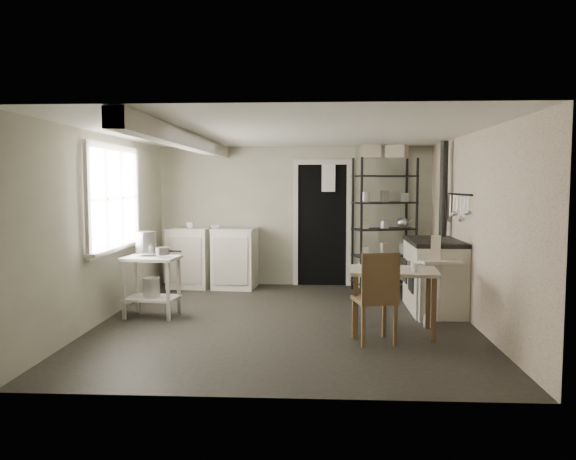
{
  "coord_description": "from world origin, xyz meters",
  "views": [
    {
      "loc": [
        0.38,
        -6.79,
        1.69
      ],
      "look_at": [
        0.0,
        0.3,
        1.1
      ],
      "focal_mm": 35.0,
      "sensor_mm": 36.0,
      "label": 1
    }
  ],
  "objects_px": {
    "prep_table": "(152,286)",
    "stove": "(434,278)",
    "shelf_rack": "(384,230)",
    "chair": "(374,297)",
    "stockpot": "(146,242)",
    "base_cabinets": "(213,259)",
    "work_table": "(393,300)",
    "flour_sack": "(367,276)"
  },
  "relations": [
    {
      "from": "prep_table",
      "to": "stockpot",
      "type": "xyz_separation_m",
      "value": [
        -0.09,
        0.1,
        0.54
      ]
    },
    {
      "from": "base_cabinets",
      "to": "shelf_rack",
      "type": "bearing_deg",
      "value": 3.82
    },
    {
      "from": "stockpot",
      "to": "base_cabinets",
      "type": "height_order",
      "value": "stockpot"
    },
    {
      "from": "prep_table",
      "to": "shelf_rack",
      "type": "relative_size",
      "value": 0.37
    },
    {
      "from": "base_cabinets",
      "to": "stove",
      "type": "height_order",
      "value": "base_cabinets"
    },
    {
      "from": "prep_table",
      "to": "flour_sack",
      "type": "bearing_deg",
      "value": 32.57
    },
    {
      "from": "stove",
      "to": "work_table",
      "type": "bearing_deg",
      "value": -119.74
    },
    {
      "from": "prep_table",
      "to": "chair",
      "type": "height_order",
      "value": "chair"
    },
    {
      "from": "prep_table",
      "to": "work_table",
      "type": "height_order",
      "value": "prep_table"
    },
    {
      "from": "prep_table",
      "to": "stove",
      "type": "bearing_deg",
      "value": 8.33
    },
    {
      "from": "flour_sack",
      "to": "prep_table",
      "type": "bearing_deg",
      "value": -147.43
    },
    {
      "from": "stove",
      "to": "chair",
      "type": "bearing_deg",
      "value": -120.68
    },
    {
      "from": "prep_table",
      "to": "base_cabinets",
      "type": "relative_size",
      "value": 0.52
    },
    {
      "from": "shelf_rack",
      "to": "stove",
      "type": "relative_size",
      "value": 1.74
    },
    {
      "from": "stove",
      "to": "work_table",
      "type": "height_order",
      "value": "stove"
    },
    {
      "from": "flour_sack",
      "to": "base_cabinets",
      "type": "bearing_deg",
      "value": 175.07
    },
    {
      "from": "stove",
      "to": "chair",
      "type": "height_order",
      "value": "chair"
    },
    {
      "from": "chair",
      "to": "stove",
      "type": "bearing_deg",
      "value": 45.75
    },
    {
      "from": "shelf_rack",
      "to": "chair",
      "type": "bearing_deg",
      "value": -118.16
    },
    {
      "from": "shelf_rack",
      "to": "stockpot",
      "type": "bearing_deg",
      "value": -169.0
    },
    {
      "from": "stockpot",
      "to": "flour_sack",
      "type": "height_order",
      "value": "stockpot"
    },
    {
      "from": "stockpot",
      "to": "shelf_rack",
      "type": "height_order",
      "value": "shelf_rack"
    },
    {
      "from": "prep_table",
      "to": "work_table",
      "type": "relative_size",
      "value": 0.8
    },
    {
      "from": "prep_table",
      "to": "flour_sack",
      "type": "relative_size",
      "value": 1.51
    },
    {
      "from": "work_table",
      "to": "shelf_rack",
      "type": "bearing_deg",
      "value": 85.53
    },
    {
      "from": "prep_table",
      "to": "stove",
      "type": "distance_m",
      "value": 3.68
    },
    {
      "from": "stockpot",
      "to": "shelf_rack",
      "type": "xyz_separation_m",
      "value": [
        3.25,
        1.92,
        0.01
      ]
    },
    {
      "from": "stove",
      "to": "stockpot",
      "type": "bearing_deg",
      "value": -172.62
    },
    {
      "from": "base_cabinets",
      "to": "flour_sack",
      "type": "bearing_deg",
      "value": -0.43
    },
    {
      "from": "work_table",
      "to": "flour_sack",
      "type": "relative_size",
      "value": 1.89
    },
    {
      "from": "base_cabinets",
      "to": "stove",
      "type": "relative_size",
      "value": 1.23
    },
    {
      "from": "prep_table",
      "to": "stove",
      "type": "xyz_separation_m",
      "value": [
        3.64,
        0.53,
        0.04
      ]
    },
    {
      "from": "base_cabinets",
      "to": "shelf_rack",
      "type": "relative_size",
      "value": 0.71
    },
    {
      "from": "prep_table",
      "to": "flour_sack",
      "type": "xyz_separation_m",
      "value": [
        2.88,
        1.84,
        -0.16
      ]
    },
    {
      "from": "stockpot",
      "to": "stove",
      "type": "bearing_deg",
      "value": 6.65
    },
    {
      "from": "shelf_rack",
      "to": "chair",
      "type": "relative_size",
      "value": 2.13
    },
    {
      "from": "base_cabinets",
      "to": "stove",
      "type": "bearing_deg",
      "value": -20.58
    },
    {
      "from": "work_table",
      "to": "flour_sack",
      "type": "height_order",
      "value": "work_table"
    },
    {
      "from": "stockpot",
      "to": "shelf_rack",
      "type": "distance_m",
      "value": 3.78
    },
    {
      "from": "stockpot",
      "to": "work_table",
      "type": "distance_m",
      "value": 3.18
    },
    {
      "from": "stove",
      "to": "flour_sack",
      "type": "relative_size",
      "value": 2.37
    },
    {
      "from": "base_cabinets",
      "to": "flour_sack",
      "type": "height_order",
      "value": "base_cabinets"
    }
  ]
}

